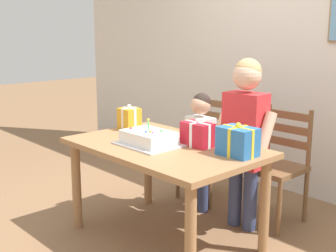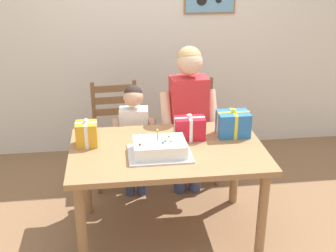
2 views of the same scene
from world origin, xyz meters
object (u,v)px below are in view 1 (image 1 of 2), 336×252
gift_box_red_large (197,134)px  child_older (245,127)px  dining_table (165,158)px  child_younger (200,140)px  gift_box_beside_cake (238,141)px  birthday_cake (149,139)px  gift_box_corner_small (129,119)px  chair_right (277,165)px  chair_left (210,148)px

gift_box_red_large → child_older: (0.07, 0.45, -0.01)m
dining_table → child_younger: (-0.21, 0.59, -0.01)m
gift_box_beside_cake → child_younger: size_ratio=0.24×
birthday_cake → gift_box_red_large: (0.25, 0.23, 0.04)m
child_older → gift_box_beside_cake: bearing=-57.7°
child_younger → gift_box_corner_small: bearing=-128.5°
birthday_cake → child_older: 0.75m
birthday_cake → child_younger: 0.71m
chair_right → child_younger: child_younger is taller
chair_left → birthday_cake: bearing=-73.6°
birthday_cake → child_older: child_older is taller
birthday_cake → child_younger: size_ratio=0.43×
chair_left → chair_right: 0.71m
dining_table → child_older: (0.25, 0.59, 0.18)m
dining_table → child_older: 0.67m
gift_box_beside_cake → dining_table: bearing=-162.5°
dining_table → gift_box_beside_cake: bearing=17.5°
birthday_cake → chair_left: 1.07m
chair_right → gift_box_red_large: bearing=-102.7°
birthday_cake → gift_box_red_large: size_ratio=1.92×
gift_box_red_large → gift_box_beside_cake: gift_box_beside_cake is taller
child_younger → gift_box_beside_cake: bearing=-30.2°
birthday_cake → gift_box_beside_cake: size_ratio=1.80×
gift_box_beside_cake → gift_box_corner_small: (-1.10, -0.03, -0.01)m
birthday_cake → child_older: size_ratio=0.33×
birthday_cake → dining_table: bearing=54.0°
gift_box_red_large → gift_box_corner_small: gift_box_corner_small is taller
dining_table → child_older: size_ratio=1.06×
chair_right → gift_box_beside_cake: bearing=-76.8°
gift_box_corner_small → child_younger: child_younger is taller
child_older → child_younger: child_older is taller
birthday_cake → child_older: (0.32, 0.68, 0.03)m
gift_box_corner_small → child_older: child_older is taller
gift_box_red_large → birthday_cake: bearing=-137.1°
chair_right → child_younger: 0.65m
gift_box_beside_cake → child_younger: 0.87m
chair_left → child_older: (0.61, -0.30, 0.34)m
dining_table → child_older: bearing=66.7°
gift_box_beside_cake → chair_right: size_ratio=0.27×
gift_box_corner_small → dining_table: bearing=-12.8°
gift_box_red_large → gift_box_corner_small: 0.76m
chair_left → gift_box_beside_cake: bearing=-39.5°
gift_box_red_large → child_older: bearing=81.2°
gift_box_corner_small → chair_left: bearing=74.1°
gift_box_corner_small → chair_right: bearing=39.4°
gift_box_red_large → gift_box_corner_small: (-0.76, -0.01, 0.00)m
dining_table → gift_box_corner_small: size_ratio=6.70×
dining_table → gift_box_beside_cake: (0.52, 0.16, 0.19)m
gift_box_red_large → child_older: size_ratio=0.17×
gift_box_red_large → child_younger: size_ratio=0.22×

